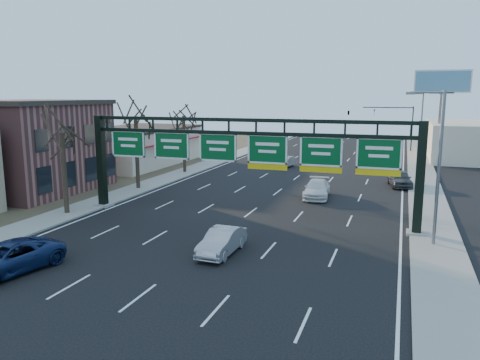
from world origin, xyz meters
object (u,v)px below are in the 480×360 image
at_px(car_blue_suv, 7,258).
at_px(car_silver_sedan, 222,241).
at_px(car_white_wagon, 317,189).
at_px(sign_gantry, 244,155).

height_order(car_blue_suv, car_silver_sedan, car_blue_suv).
xyz_separation_m(car_silver_sedan, car_white_wagon, (2.44, 16.28, 0.04)).
bearing_deg(sign_gantry, car_silver_sedan, -80.97).
bearing_deg(sign_gantry, car_white_wagon, 67.87).
relative_size(sign_gantry, car_silver_sedan, 5.79).
bearing_deg(car_silver_sedan, sign_gantry, 100.81).
bearing_deg(car_white_wagon, car_blue_suv, -121.96).
bearing_deg(car_blue_suv, car_silver_sedan, 46.78).
height_order(car_silver_sedan, car_white_wagon, car_white_wagon).
height_order(sign_gantry, car_blue_suv, sign_gantry).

